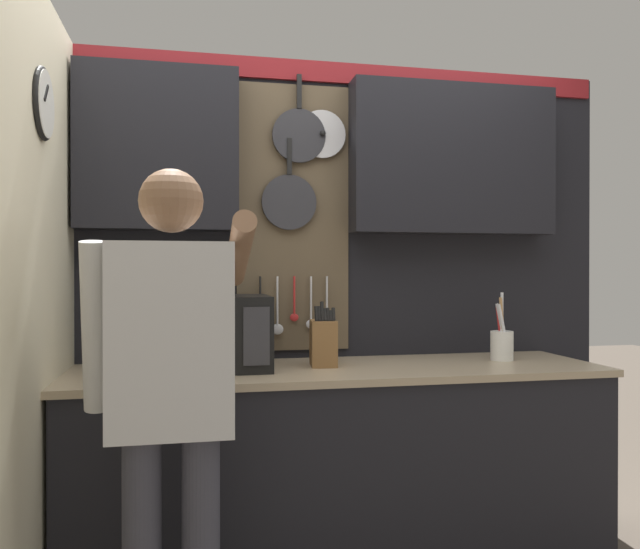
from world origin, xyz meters
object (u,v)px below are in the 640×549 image
(microwave, at_px, (213,333))
(person, at_px, (171,380))
(knife_block, at_px, (323,342))
(utensil_crock, at_px, (502,343))

(microwave, relative_size, person, 0.29)
(microwave, relative_size, knife_block, 1.68)
(microwave, relative_size, utensil_crock, 1.51)
(microwave, bearing_deg, person, -103.06)
(utensil_crock, bearing_deg, microwave, -179.94)
(knife_block, xyz_separation_m, utensil_crock, (0.85, 0.00, -0.02))
(utensil_crock, distance_m, person, 1.61)
(knife_block, relative_size, utensil_crock, 0.90)
(knife_block, height_order, person, person)
(utensil_crock, xyz_separation_m, person, (-1.48, -0.65, -0.01))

